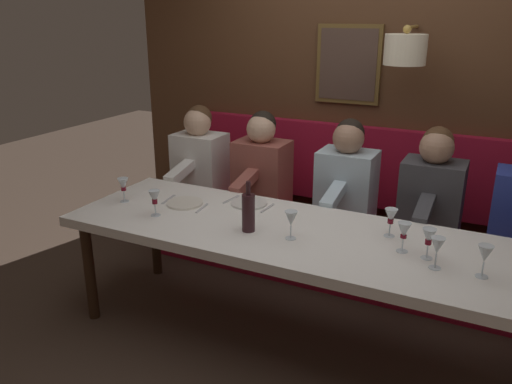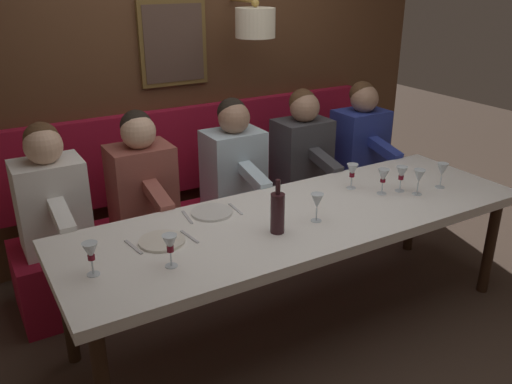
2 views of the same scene
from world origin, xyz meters
name	(u,v)px [view 1 (image 1 of 2)]	position (x,y,z in m)	size (l,w,h in m)	color
ground_plane	(292,340)	(0.00, 0.00, 0.00)	(12.00, 12.00, 0.00)	#423328
dining_table	(295,240)	(0.00, 0.00, 0.68)	(0.90, 2.78, 0.74)	white
banquette_bench	(338,251)	(0.89, 0.00, 0.23)	(0.52, 2.98, 0.45)	maroon
back_wall_panel	(369,90)	(1.46, 0.00, 1.36)	(0.59, 4.18, 2.90)	#51331E
diner_near	(432,190)	(0.88, -0.62, 0.82)	(0.60, 0.40, 0.79)	#3D3D42
diner_middle	(347,178)	(0.88, -0.03, 0.82)	(0.60, 0.40, 0.79)	silver
diner_far	(262,166)	(0.88, 0.64, 0.82)	(0.60, 0.40, 0.79)	#934C42
diner_farthest	(200,158)	(0.88, 1.21, 0.82)	(0.60, 0.40, 0.79)	white
place_setting_0	(249,203)	(0.27, 0.44, 0.75)	(0.24, 0.32, 0.01)	silver
place_setting_1	(185,203)	(0.09, 0.82, 0.75)	(0.24, 0.33, 0.01)	silver
wine_glass_0	(391,217)	(0.17, -0.50, 0.86)	(0.07, 0.07, 0.16)	silver
wine_glass_1	(155,198)	(-0.16, 0.87, 0.86)	(0.07, 0.07, 0.16)	silver
wine_glass_2	(291,219)	(-0.11, -0.02, 0.86)	(0.07, 0.07, 0.16)	silver
wine_glass_3	(123,185)	(-0.05, 1.21, 0.86)	(0.07, 0.07, 0.16)	silver
wine_glass_4	(485,255)	(-0.11, -1.01, 0.86)	(0.07, 0.07, 0.16)	silver
wine_glass_5	(429,238)	(-0.02, -0.74, 0.86)	(0.07, 0.07, 0.16)	silver
wine_glass_6	(404,231)	(0.00, -0.61, 0.86)	(0.07, 0.07, 0.16)	silver
wine_glass_7	(437,247)	(-0.12, -0.79, 0.86)	(0.07, 0.07, 0.16)	silver
wine_bottle	(248,212)	(-0.12, 0.24, 0.86)	(0.08, 0.08, 0.30)	#33191E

